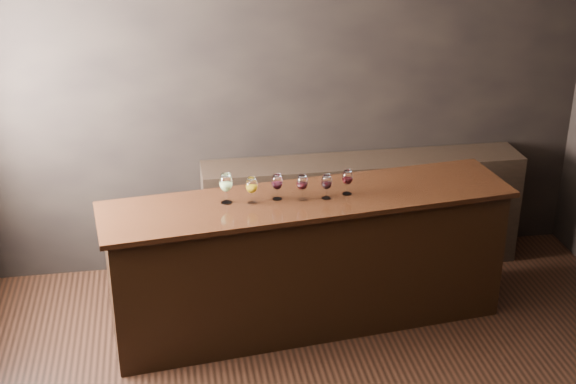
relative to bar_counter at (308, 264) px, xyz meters
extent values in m
cube|color=black|center=(-0.04, 1.04, 0.91)|extent=(5.00, 0.02, 2.80)
cube|color=black|center=(0.00, 0.00, 0.00)|extent=(2.86, 0.93, 0.98)
cube|color=black|center=(0.00, 0.00, 0.51)|extent=(2.96, 1.01, 0.04)
cube|color=black|center=(0.60, 0.82, -0.02)|extent=(2.60, 0.40, 0.94)
cylinder|color=white|center=(-0.57, 0.00, 0.53)|extent=(0.08, 0.08, 0.00)
cylinder|color=white|center=(-0.57, 0.00, 0.57)|extent=(0.01, 0.01, 0.08)
ellipsoid|color=white|center=(-0.57, 0.00, 0.68)|extent=(0.09, 0.09, 0.13)
cylinder|color=white|center=(-0.57, 0.00, 0.74)|extent=(0.07, 0.07, 0.01)
ellipsoid|color=#CCE177|center=(-0.57, 0.00, 0.66)|extent=(0.07, 0.07, 0.06)
cylinder|color=white|center=(-0.40, -0.04, 0.53)|extent=(0.07, 0.07, 0.00)
cylinder|color=white|center=(-0.40, -0.04, 0.57)|extent=(0.01, 0.01, 0.07)
ellipsoid|color=white|center=(-0.40, -0.04, 0.66)|extent=(0.08, 0.08, 0.12)
cylinder|color=white|center=(-0.40, -0.04, 0.71)|extent=(0.06, 0.06, 0.01)
ellipsoid|color=#B77E0A|center=(-0.40, -0.04, 0.64)|extent=(0.06, 0.06, 0.05)
cylinder|color=white|center=(-0.22, 0.01, 0.53)|extent=(0.07, 0.07, 0.00)
cylinder|color=white|center=(-0.22, 0.01, 0.57)|extent=(0.01, 0.01, 0.07)
ellipsoid|color=white|center=(-0.22, 0.01, 0.66)|extent=(0.08, 0.08, 0.11)
cylinder|color=white|center=(-0.22, 0.01, 0.71)|extent=(0.06, 0.06, 0.01)
ellipsoid|color=black|center=(-0.22, 0.01, 0.64)|extent=(0.06, 0.06, 0.05)
cylinder|color=white|center=(-0.06, -0.03, 0.53)|extent=(0.07, 0.07, 0.00)
cylinder|color=white|center=(-0.06, -0.03, 0.57)|extent=(0.01, 0.01, 0.07)
ellipsoid|color=white|center=(-0.06, -0.03, 0.66)|extent=(0.08, 0.08, 0.11)
cylinder|color=white|center=(-0.06, -0.03, 0.71)|extent=(0.06, 0.06, 0.01)
ellipsoid|color=black|center=(-0.06, -0.03, 0.64)|extent=(0.06, 0.06, 0.05)
cylinder|color=white|center=(0.11, -0.04, 0.53)|extent=(0.06, 0.06, 0.00)
cylinder|color=white|center=(0.11, -0.04, 0.57)|extent=(0.01, 0.01, 0.07)
ellipsoid|color=white|center=(0.11, -0.04, 0.65)|extent=(0.08, 0.08, 0.11)
cylinder|color=white|center=(0.11, -0.04, 0.70)|extent=(0.06, 0.06, 0.01)
ellipsoid|color=black|center=(0.11, -0.04, 0.63)|extent=(0.06, 0.06, 0.05)
cylinder|color=white|center=(0.27, 0.01, 0.53)|extent=(0.06, 0.06, 0.00)
cylinder|color=white|center=(0.27, 0.01, 0.57)|extent=(0.01, 0.01, 0.07)
ellipsoid|color=white|center=(0.27, 0.01, 0.65)|extent=(0.08, 0.08, 0.11)
cylinder|color=white|center=(0.27, 0.01, 0.70)|extent=(0.06, 0.06, 0.01)
ellipsoid|color=black|center=(0.27, 0.01, 0.64)|extent=(0.06, 0.06, 0.05)
camera|label=1|loc=(-0.97, -4.97, 2.84)|focal=50.00mm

